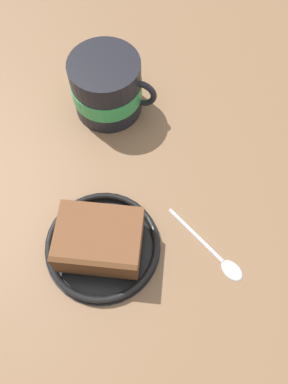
{
  "coord_description": "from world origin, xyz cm",
  "views": [
    {
      "loc": [
        -15.31,
        -15.5,
        45.24
      ],
      "look_at": [
        -1.73,
        -0.59,
        3.0
      ],
      "focal_mm": 34.86,
      "sensor_mm": 36.0,
      "label": 1
    }
  ],
  "objects_px": {
    "cake_slice": "(100,241)",
    "teaspoon": "(217,260)",
    "tea_mug": "(107,87)",
    "small_plate": "(103,245)"
  },
  "relations": [
    {
      "from": "cake_slice",
      "to": "teaspoon",
      "type": "bearing_deg",
      "value": -48.4
    },
    {
      "from": "small_plate",
      "to": "cake_slice",
      "type": "bearing_deg",
      "value": -138.27
    },
    {
      "from": "small_plate",
      "to": "tea_mug",
      "type": "xyz_separation_m",
      "value": [
        0.15,
        0.16,
        0.04
      ]
    },
    {
      "from": "teaspoon",
      "to": "tea_mug",
      "type": "bearing_deg",
      "value": 78.58
    },
    {
      "from": "small_plate",
      "to": "cake_slice",
      "type": "relative_size",
      "value": 1.19
    },
    {
      "from": "cake_slice",
      "to": "teaspoon",
      "type": "relative_size",
      "value": 0.98
    },
    {
      "from": "cake_slice",
      "to": "tea_mug",
      "type": "bearing_deg",
      "value": 47.72
    },
    {
      "from": "tea_mug",
      "to": "teaspoon",
      "type": "relative_size",
      "value": 0.91
    },
    {
      "from": "tea_mug",
      "to": "teaspoon",
      "type": "bearing_deg",
      "value": -101.42
    },
    {
      "from": "cake_slice",
      "to": "teaspoon",
      "type": "xyz_separation_m",
      "value": [
        0.09,
        -0.11,
        -0.03
      ]
    }
  ]
}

